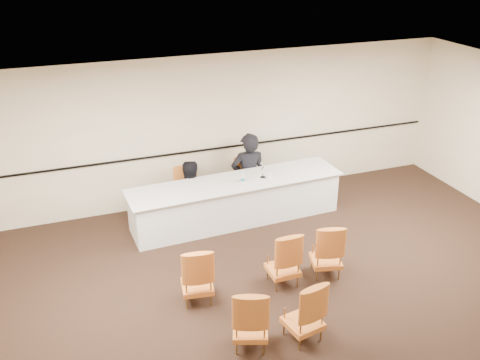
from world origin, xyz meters
The scene contains 19 objects.
floor centered at (0.00, 0.00, 0.00)m, with size 10.00×10.00×0.00m, color black.
ceiling centered at (0.00, 0.00, 3.00)m, with size 10.00×10.00×0.00m, color silver.
wall_back centered at (0.00, 4.00, 1.50)m, with size 10.00×0.04×3.00m, color beige.
wall_rail centered at (0.00, 3.96, 1.10)m, with size 9.80×0.04×0.03m, color black.
panel_table centered at (0.05, 2.89, 0.41)m, with size 4.12×0.94×0.83m, color silver, non-canonical shape.
panelist_main centered at (0.53, 3.51, 0.53)m, with size 0.72×0.47×1.96m, color black.
panelist_main_chair centered at (0.53, 3.51, 0.47)m, with size 0.50×0.50×0.95m, color orange, non-canonical shape.
panelist_second centered at (-0.74, 3.45, 0.30)m, with size 0.80×0.62×1.64m, color black.
panelist_second_chair centered at (-0.74, 3.45, 0.47)m, with size 0.50×0.50×0.95m, color orange, non-canonical shape.
papers centered at (0.47, 2.89, 0.83)m, with size 0.30×0.22×0.00m, color silver.
microphone centered at (0.58, 2.87, 0.96)m, with size 0.10×0.19×0.27m, color black, non-canonical shape.
water_bottle centered at (0.14, 2.80, 0.95)m, with size 0.07×0.07×0.24m, color #177B7F, non-canonical shape.
drinking_glass centered at (0.15, 2.84, 0.88)m, with size 0.06×0.06×0.10m, color white.
coffee_cup centered at (0.68, 2.78, 0.89)m, with size 0.08×0.08×0.12m, color white.
aud_chair_front_left centered at (-1.35, 0.75, 0.47)m, with size 0.50×0.50×0.95m, color orange, non-canonical shape.
aud_chair_front_mid centered at (0.03, 0.70, 0.47)m, with size 0.50×0.50×0.95m, color orange, non-canonical shape.
aud_chair_front_right centered at (0.79, 0.70, 0.47)m, with size 0.50×0.50×0.95m, color orange, non-canonical shape.
aud_chair_back_left centered at (-0.96, -0.44, 0.47)m, with size 0.50×0.50×0.95m, color orange, non-canonical shape.
aud_chair_back_mid centered at (-0.23, -0.54, 0.47)m, with size 0.50×0.50×0.95m, color orange, non-canonical shape.
Camera 1 is at (-3.02, -5.66, 5.07)m, focal length 40.00 mm.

